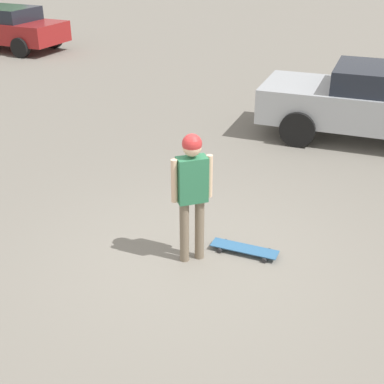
{
  "coord_description": "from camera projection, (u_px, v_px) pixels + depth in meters",
  "views": [
    {
      "loc": [
        -3.68,
        4.65,
        3.95
      ],
      "look_at": [
        0.0,
        0.0,
        0.98
      ],
      "focal_mm": 50.0,
      "sensor_mm": 36.0,
      "label": 1
    }
  ],
  "objects": [
    {
      "name": "skateboard",
      "position": [
        244.0,
        249.0,
        7.16
      ],
      "size": [
        0.94,
        0.47,
        0.08
      ],
      "rotation": [
        0.0,
        0.0,
        0.28
      ],
      "color": "#336693",
      "rests_on": "ground_plane"
    },
    {
      "name": "ground_plane",
      "position": [
        192.0,
        258.0,
        7.07
      ],
      "size": [
        220.0,
        220.0,
        0.0
      ],
      "primitive_type": "plane",
      "color": "gray"
    },
    {
      "name": "person",
      "position": [
        192.0,
        184.0,
        6.58
      ],
      "size": [
        0.37,
        0.46,
        1.75
      ],
      "rotation": [
        0.0,
        0.0,
        -2.15
      ],
      "color": "#7A6B56",
      "rests_on": "ground_plane"
    },
    {
      "name": "car_parked_near",
      "position": [
        382.0,
        103.0,
        10.6
      ],
      "size": [
        4.99,
        3.11,
        1.5
      ],
      "rotation": [
        0.0,
        0.0,
        0.31
      ],
      "color": "#ADB2B7",
      "rests_on": "ground_plane"
    },
    {
      "name": "car_parked_far",
      "position": [
        7.0,
        27.0,
        18.64
      ],
      "size": [
        4.47,
        2.71,
        1.45
      ],
      "rotation": [
        0.0,
        0.0,
        0.24
      ],
      "color": "maroon",
      "rests_on": "ground_plane"
    }
  ]
}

